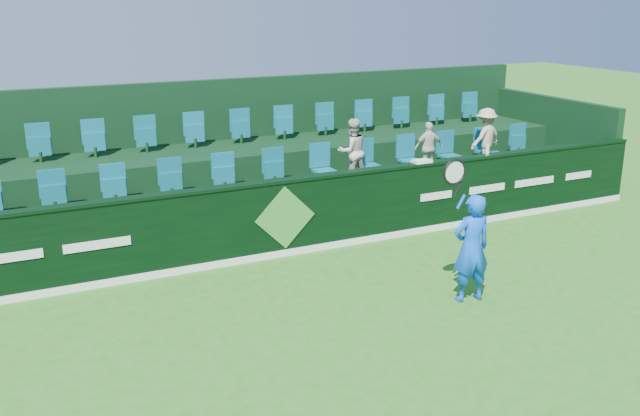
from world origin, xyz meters
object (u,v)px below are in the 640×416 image
towel (422,161)px  tennis_player (471,247)px  spectator_middle (429,148)px  spectator_right (486,137)px  drinks_bottle (487,149)px  spectator_left (352,151)px

towel → tennis_player: bearing=-110.6°
spectator_middle → tennis_player: bearing=72.2°
spectator_right → tennis_player: bearing=37.1°
towel → drinks_bottle: bearing=0.0°
spectator_middle → towel: bearing=59.1°
spectator_right → drinks_bottle: bearing=40.3°
spectator_left → spectator_right: bearing=179.5°
spectator_left → towel: spectator_left is taller
spectator_middle → drinks_bottle: bearing=126.6°
towel → drinks_bottle: drinks_bottle is taller
spectator_left → towel: (0.86, -1.12, -0.06)m
spectator_middle → spectator_right: size_ratio=0.86×
tennis_player → towel: size_ratio=6.61×
tennis_player → drinks_bottle: 4.02m
spectator_right → drinks_bottle: 1.41m
spectator_left → spectator_middle: size_ratio=1.18×
tennis_player → spectator_middle: tennis_player is taller
drinks_bottle → spectator_left: bearing=154.8°
spectator_left → spectator_right: spectator_left is taller
tennis_player → spectator_left: size_ratio=1.80×
tennis_player → towel: (1.12, 2.97, 0.54)m
spectator_left → spectator_right: 3.23m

